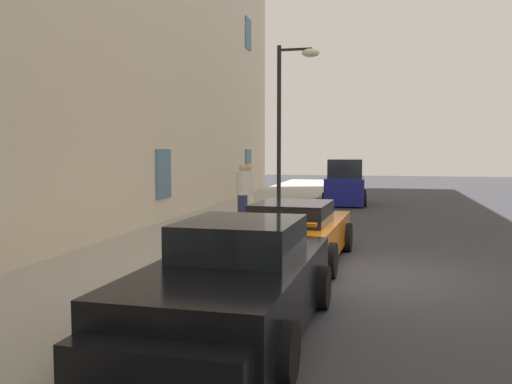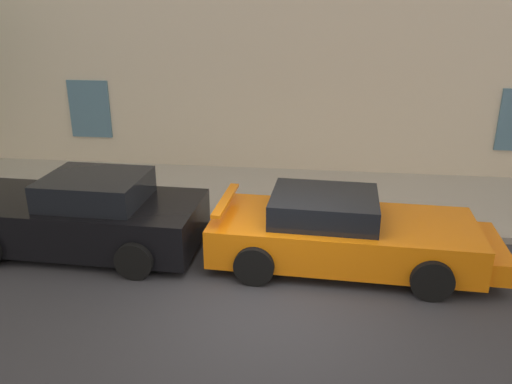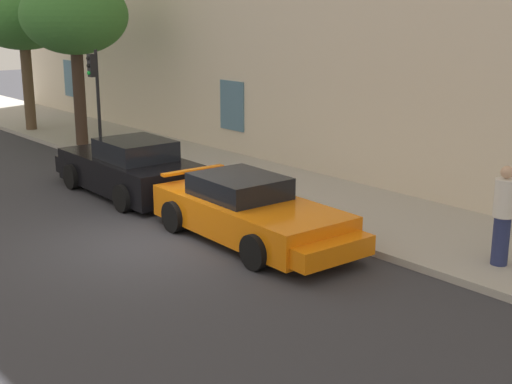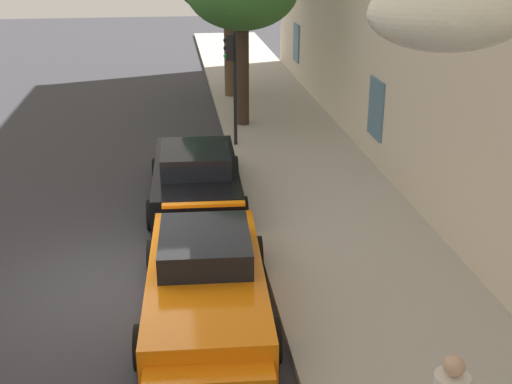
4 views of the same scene
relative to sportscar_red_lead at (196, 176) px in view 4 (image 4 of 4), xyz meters
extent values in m
plane|color=#333338|center=(3.79, -1.51, -0.61)|extent=(80.00, 80.00, 0.00)
cube|color=#A8A399|center=(3.79, 2.89, -0.54)|extent=(60.00, 3.65, 0.14)
cube|color=slate|center=(-12.51, 4.69, 0.99)|extent=(1.10, 0.06, 1.50)
cube|color=slate|center=(-1.64, 4.69, 0.99)|extent=(1.10, 0.06, 1.50)
cube|color=black|center=(0.16, 0.00, -0.07)|extent=(4.39, 1.97, 0.80)
cube|color=black|center=(0.49, -0.01, 0.57)|extent=(1.78, 1.53, 0.48)
cube|color=black|center=(-1.75, 0.05, -0.17)|extent=(1.35, 1.74, 0.44)
cylinder|color=black|center=(-1.21, -0.89, -0.29)|extent=(0.65, 0.26, 0.64)
cylinder|color=black|center=(-1.16, 0.96, -0.29)|extent=(0.65, 0.26, 0.64)
cylinder|color=black|center=(1.48, -0.97, -0.29)|extent=(0.65, 0.26, 0.64)
cylinder|color=black|center=(1.53, 0.88, -0.29)|extent=(0.65, 0.26, 0.64)
cube|color=orange|center=(4.87, -0.06, -0.10)|extent=(4.51, 2.02, 0.66)
cube|color=black|center=(4.53, -0.05, 0.45)|extent=(1.83, 1.54, 0.43)
cube|color=orange|center=(6.81, -0.15, -0.18)|extent=(1.40, 1.74, 0.36)
cube|color=orange|center=(2.83, 0.03, 0.45)|extent=(0.23, 1.56, 0.06)
cylinder|color=black|center=(6.28, 0.79, -0.28)|extent=(0.67, 0.27, 0.66)
cylinder|color=black|center=(6.20, -1.03, -0.28)|extent=(0.67, 0.27, 0.66)
cylinder|color=black|center=(3.54, 0.91, -0.28)|extent=(0.67, 0.27, 0.66)
cylinder|color=black|center=(3.45, -0.91, -0.28)|extent=(0.67, 0.27, 0.66)
cylinder|color=#38281E|center=(-5.86, 1.74, 1.17)|extent=(0.39, 0.39, 3.27)
cylinder|color=brown|center=(-9.81, 1.70, 1.15)|extent=(0.39, 0.39, 3.24)
cylinder|color=black|center=(-3.74, 1.29, 1.12)|extent=(0.10, 0.10, 3.18)
cube|color=black|center=(-3.74, 1.15, 2.26)|extent=(0.22, 0.20, 0.66)
sphere|color=black|center=(-3.74, 1.04, 2.47)|extent=(0.12, 0.12, 0.12)
sphere|color=black|center=(-3.74, 1.04, 2.26)|extent=(0.12, 0.12, 0.12)
sphere|color=green|center=(-3.74, 1.04, 2.05)|extent=(0.12, 0.12, 0.12)
ellipsoid|color=#EAE5C6|center=(11.79, 0.54, 4.89)|extent=(0.44, 0.60, 0.28)
sphere|color=tan|center=(9.07, 2.16, 1.20)|extent=(0.22, 0.22, 0.22)
camera|label=1|loc=(-6.50, -1.83, 1.74)|focal=38.72mm
camera|label=2|loc=(4.39, -8.22, 3.75)|focal=36.34mm
camera|label=3|loc=(15.19, -8.67, 3.95)|focal=49.44mm
camera|label=4|loc=(14.13, -0.47, 5.16)|focal=46.03mm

